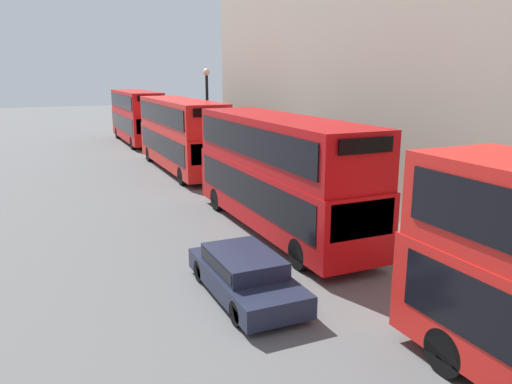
{
  "coord_description": "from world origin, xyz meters",
  "views": [
    {
      "loc": [
        -6.72,
        4.54,
        5.98
      ],
      "look_at": [
        0.48,
        20.53,
        1.74
      ],
      "focal_mm": 35.0,
      "sensor_mm": 36.0,
      "label": 1
    }
  ],
  "objects": [
    {
      "name": "bus_second_in_queue",
      "position": [
        1.6,
        20.95,
        2.41
      ],
      "size": [
        2.59,
        10.67,
        4.37
      ],
      "color": "#B20C0F",
      "rests_on": "ground"
    },
    {
      "name": "bus_third_in_queue",
      "position": [
        1.6,
        34.27,
        2.4
      ],
      "size": [
        2.59,
        11.29,
        4.35
      ],
      "color": "red",
      "rests_on": "ground"
    },
    {
      "name": "bus_trailing",
      "position": [
        1.6,
        47.92,
        2.43
      ],
      "size": [
        2.59,
        10.6,
        4.4
      ],
      "color": "red",
      "rests_on": "ground"
    },
    {
      "name": "car_hatchback",
      "position": [
        -1.8,
        16.21,
        0.65
      ],
      "size": [
        1.84,
        4.51,
        1.21
      ],
      "color": "#1E2338",
      "rests_on": "ground"
    },
    {
      "name": "street_lamp",
      "position": [
        3.69,
        35.26,
        3.84
      ],
      "size": [
        0.44,
        0.44,
        6.18
      ],
      "color": "black",
      "rests_on": "ground"
    },
    {
      "name": "pedestrian",
      "position": [
        3.64,
        47.31,
        0.85
      ],
      "size": [
        0.36,
        0.36,
        1.82
      ],
      "color": "#26262D",
      "rests_on": "ground"
    }
  ]
}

